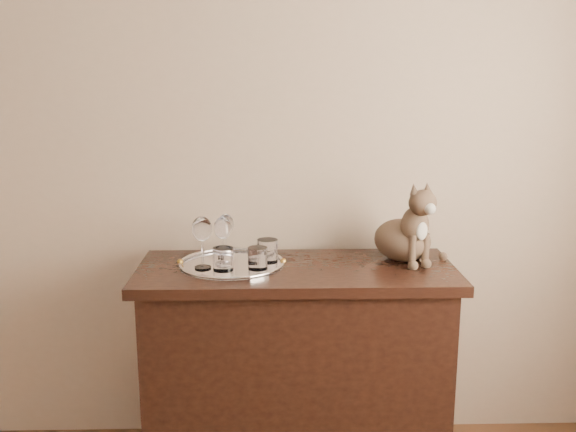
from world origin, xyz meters
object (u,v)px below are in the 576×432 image
object	(u,v)px
tumbler_b	(223,259)
wine_glass_b	(226,235)
tumbler_a	(258,258)
tumbler_c	(267,251)
tray	(232,265)
wine_glass_d	(223,240)
cat	(403,220)
sideboard	(296,371)
wine_glass_c	(202,242)

from	to	relation	value
tumbler_b	wine_glass_b	bearing A→B (deg)	90.72
tumbler_a	tumbler_c	world-z (taller)	tumbler_c
tray	wine_glass_d	bearing A→B (deg)	147.73
tumbler_b	tumbler_c	world-z (taller)	tumbler_c
wine_glass_b	cat	world-z (taller)	cat
wine_glass_b	tumbler_a	world-z (taller)	wine_glass_b
tray	cat	world-z (taller)	cat
sideboard	tray	distance (m)	0.49
tray	tumbler_c	bearing A→B (deg)	11.13
tumbler_c	wine_glass_b	bearing A→B (deg)	151.34
wine_glass_b	wine_glass_c	xyz separation A→B (m)	(-0.08, -0.16, 0.01)
tray	wine_glass_b	distance (m)	0.15
tumbler_b	cat	distance (m)	0.71
wine_glass_b	wine_glass_c	size ratio (longest dim) A/B	0.86
wine_glass_b	wine_glass_d	xyz separation A→B (m)	(-0.00, -0.09, 0.01)
wine_glass_b	cat	size ratio (longest dim) A/B	0.53
sideboard	tumbler_a	bearing A→B (deg)	-162.06
wine_glass_c	tumbler_a	world-z (taller)	wine_glass_c
tumbler_b	tumbler_c	size ratio (longest dim) A/B	0.96
wine_glass_d	tumbler_b	distance (m)	0.11
wine_glass_c	cat	distance (m)	0.78
wine_glass_b	wine_glass_d	distance (m)	0.10
sideboard	tumbler_c	xyz separation A→B (m)	(-0.11, 0.04, 0.48)
tray	wine_glass_c	world-z (taller)	wine_glass_c
wine_glass_c	tumbler_a	size ratio (longest dim) A/B	2.41
tumbler_a	tumbler_c	size ratio (longest dim) A/B	0.92
cat	wine_glass_c	bearing A→B (deg)	166.69
sideboard	tumbler_b	xyz separation A→B (m)	(-0.27, -0.06, 0.48)
sideboard	wine_glass_c	bearing A→B (deg)	-174.87
sideboard	tumbler_a	xyz separation A→B (m)	(-0.14, -0.05, 0.47)
wine_glass_b	tray	bearing A→B (deg)	-75.86
sideboard	tumbler_c	bearing A→B (deg)	159.04
wine_glass_b	wine_glass_c	distance (m)	0.18
tumbler_a	cat	world-z (taller)	cat
tray	cat	bearing A→B (deg)	6.28
wine_glass_b	sideboard	bearing A→B (deg)	-25.71
tumbler_b	tumbler_a	bearing A→B (deg)	5.92
sideboard	tray	size ratio (longest dim) A/B	3.00
wine_glass_c	cat	xyz separation A→B (m)	(0.77, 0.12, 0.05)
wine_glass_b	wine_glass_d	size ratio (longest dim) A/B	0.94
tray	wine_glass_d	world-z (taller)	wine_glass_d
wine_glass_c	tumbler_c	bearing A→B (deg)	16.96
wine_glass_c	tumbler_b	world-z (taller)	wine_glass_c
sideboard	wine_glass_b	world-z (taller)	wine_glass_b
tumbler_a	wine_glass_c	bearing A→B (deg)	175.64
sideboard	wine_glass_d	xyz separation A→B (m)	(-0.28, 0.04, 0.52)
wine_glass_c	wine_glass_d	distance (m)	0.10
wine_glass_d	tray	bearing A→B (deg)	-32.27
tumbler_a	sideboard	bearing A→B (deg)	17.94
wine_glass_b	tumbler_c	bearing A→B (deg)	-28.66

